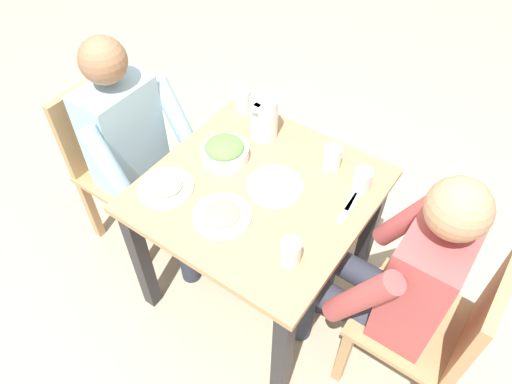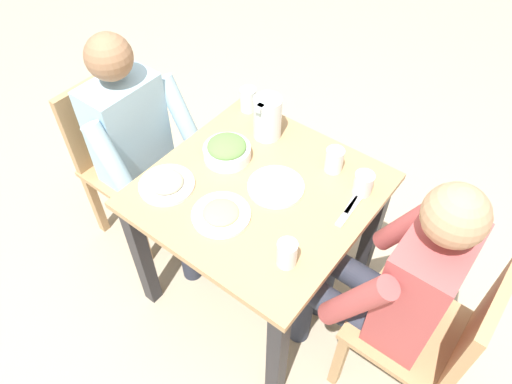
{
  "view_description": "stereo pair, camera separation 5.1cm",
  "coord_description": "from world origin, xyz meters",
  "px_view_note": "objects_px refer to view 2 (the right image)",
  "views": [
    {
      "loc": [
        -1.03,
        -0.72,
        2.08
      ],
      "look_at": [
        -0.05,
        -0.02,
        0.75
      ],
      "focal_mm": 33.35,
      "sensor_mm": 36.0,
      "label": 1
    },
    {
      "loc": [
        -1.0,
        -0.76,
        2.08
      ],
      "look_at": [
        -0.05,
        -0.02,
        0.75
      ],
      "focal_mm": 33.35,
      "sensor_mm": 36.0,
      "label": 2
    }
  ],
  "objects_px": {
    "chair_near": "(435,333)",
    "water_glass_by_pitcher": "(287,254)",
    "water_pitcher": "(268,117)",
    "dining_table": "(259,209)",
    "plate_yoghurt": "(276,185)",
    "water_glass_far_left": "(334,160)",
    "water_glass_near_right": "(363,184)",
    "salad_bowl": "(227,150)",
    "plate_fries": "(221,214)",
    "diner_near": "(392,281)",
    "plate_beans": "(166,183)",
    "chair_far": "(121,153)",
    "diner_far": "(144,149)",
    "water_glass_far_right": "(248,100)"
  },
  "relations": [
    {
      "from": "dining_table",
      "to": "plate_yoghurt",
      "type": "height_order",
      "value": "plate_yoghurt"
    },
    {
      "from": "plate_beans",
      "to": "chair_far",
      "type": "bearing_deg",
      "value": 73.85
    },
    {
      "from": "dining_table",
      "to": "plate_fries",
      "type": "height_order",
      "value": "plate_fries"
    },
    {
      "from": "diner_far",
      "to": "water_glass_far_left",
      "type": "distance_m",
      "value": 0.85
    },
    {
      "from": "dining_table",
      "to": "chair_far",
      "type": "distance_m",
      "value": 0.81
    },
    {
      "from": "chair_near",
      "to": "water_pitcher",
      "type": "distance_m",
      "value": 1.05
    },
    {
      "from": "salad_bowl",
      "to": "plate_yoghurt",
      "type": "distance_m",
      "value": 0.26
    },
    {
      "from": "dining_table",
      "to": "plate_yoghurt",
      "type": "relative_size",
      "value": 3.79
    },
    {
      "from": "chair_near",
      "to": "water_glass_by_pitcher",
      "type": "height_order",
      "value": "chair_near"
    },
    {
      "from": "water_glass_far_right",
      "to": "water_glass_by_pitcher",
      "type": "height_order",
      "value": "water_glass_far_right"
    },
    {
      "from": "dining_table",
      "to": "water_glass_far_left",
      "type": "bearing_deg",
      "value": -33.26
    },
    {
      "from": "dining_table",
      "to": "diner_far",
      "type": "bearing_deg",
      "value": 96.5
    },
    {
      "from": "chair_far",
      "to": "water_pitcher",
      "type": "distance_m",
      "value": 0.79
    },
    {
      "from": "diner_near",
      "to": "plate_beans",
      "type": "xyz_separation_m",
      "value": [
        -0.2,
        0.89,
        0.1
      ]
    },
    {
      "from": "diner_near",
      "to": "salad_bowl",
      "type": "bearing_deg",
      "value": 85.38
    },
    {
      "from": "water_glass_near_right",
      "to": "water_glass_by_pitcher",
      "type": "xyz_separation_m",
      "value": [
        -0.44,
        0.04,
        0.01
      ]
    },
    {
      "from": "salad_bowl",
      "to": "water_glass_far_right",
      "type": "distance_m",
      "value": 0.33
    },
    {
      "from": "diner_far",
      "to": "water_glass_far_right",
      "type": "height_order",
      "value": "diner_far"
    },
    {
      "from": "dining_table",
      "to": "water_glass_far_left",
      "type": "distance_m",
      "value": 0.36
    },
    {
      "from": "plate_yoghurt",
      "to": "water_glass_near_right",
      "type": "xyz_separation_m",
      "value": [
        0.19,
        -0.27,
        0.03
      ]
    },
    {
      "from": "chair_near",
      "to": "plate_beans",
      "type": "distance_m",
      "value": 1.14
    },
    {
      "from": "chair_near",
      "to": "plate_fries",
      "type": "relative_size",
      "value": 3.93
    },
    {
      "from": "diner_near",
      "to": "plate_fries",
      "type": "height_order",
      "value": "diner_near"
    },
    {
      "from": "dining_table",
      "to": "salad_bowl",
      "type": "bearing_deg",
      "value": 75.29
    },
    {
      "from": "plate_beans",
      "to": "water_glass_far_right",
      "type": "xyz_separation_m",
      "value": [
        0.57,
        0.05,
        0.04
      ]
    },
    {
      "from": "dining_table",
      "to": "water_pitcher",
      "type": "bearing_deg",
      "value": 31.31
    },
    {
      "from": "chair_near",
      "to": "salad_bowl",
      "type": "height_order",
      "value": "chair_near"
    },
    {
      "from": "chair_far",
      "to": "diner_far",
      "type": "height_order",
      "value": "diner_far"
    },
    {
      "from": "plate_fries",
      "to": "water_glass_near_right",
      "type": "xyz_separation_m",
      "value": [
        0.42,
        -0.35,
        0.03
      ]
    },
    {
      "from": "water_glass_by_pitcher",
      "to": "chair_far",
      "type": "bearing_deg",
      "value": 82.05
    },
    {
      "from": "diner_near",
      "to": "diner_far",
      "type": "xyz_separation_m",
      "value": [
        -0.06,
        1.19,
        0.0
      ]
    },
    {
      "from": "chair_far",
      "to": "water_glass_by_pitcher",
      "type": "relative_size",
      "value": 8.3
    },
    {
      "from": "plate_yoghurt",
      "to": "water_glass_far_right",
      "type": "relative_size",
      "value": 2.03
    },
    {
      "from": "chair_near",
      "to": "plate_fries",
      "type": "bearing_deg",
      "value": 102.88
    },
    {
      "from": "water_glass_by_pitcher",
      "to": "water_glass_near_right",
      "type": "bearing_deg",
      "value": -5.47
    },
    {
      "from": "chair_near",
      "to": "water_glass_far_left",
      "type": "bearing_deg",
      "value": 66.44
    },
    {
      "from": "water_pitcher",
      "to": "water_glass_far_right",
      "type": "bearing_deg",
      "value": 62.98
    },
    {
      "from": "chair_far",
      "to": "water_glass_by_pitcher",
      "type": "distance_m",
      "value": 1.13
    },
    {
      "from": "chair_near",
      "to": "plate_beans",
      "type": "xyz_separation_m",
      "value": [
        -0.2,
        1.09,
        0.24
      ]
    },
    {
      "from": "water_glass_near_right",
      "to": "water_glass_by_pitcher",
      "type": "relative_size",
      "value": 0.89
    },
    {
      "from": "water_pitcher",
      "to": "plate_fries",
      "type": "height_order",
      "value": "water_pitcher"
    },
    {
      "from": "plate_beans",
      "to": "dining_table",
      "type": "bearing_deg",
      "value": -53.74
    },
    {
      "from": "water_pitcher",
      "to": "water_glass_by_pitcher",
      "type": "xyz_separation_m",
      "value": [
        -0.49,
        -0.45,
        -0.04
      ]
    },
    {
      "from": "plate_beans",
      "to": "water_glass_by_pitcher",
      "type": "distance_m",
      "value": 0.58
    },
    {
      "from": "plate_yoghurt",
      "to": "water_glass_far_left",
      "type": "bearing_deg",
      "value": -28.49
    },
    {
      "from": "chair_near",
      "to": "plate_fries",
      "type": "xyz_separation_m",
      "value": [
        -0.19,
        0.82,
        0.24
      ]
    },
    {
      "from": "water_pitcher",
      "to": "dining_table",
      "type": "bearing_deg",
      "value": -148.69
    },
    {
      "from": "chair_far",
      "to": "plate_beans",
      "type": "height_order",
      "value": "chair_far"
    },
    {
      "from": "plate_fries",
      "to": "water_glass_by_pitcher",
      "type": "distance_m",
      "value": 0.31
    },
    {
      "from": "diner_near",
      "to": "plate_yoghurt",
      "type": "xyz_separation_m",
      "value": [
        0.05,
        0.54,
        0.1
      ]
    }
  ]
}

